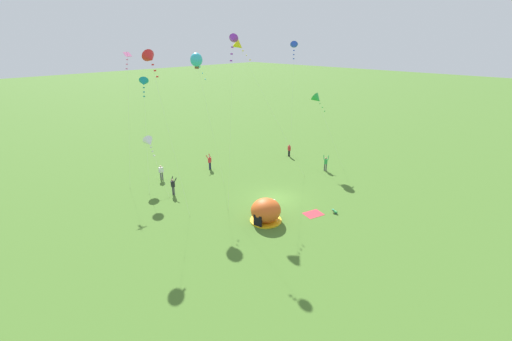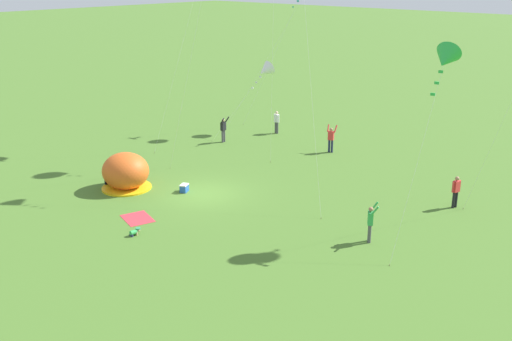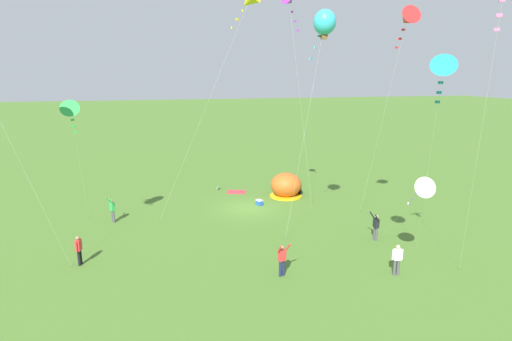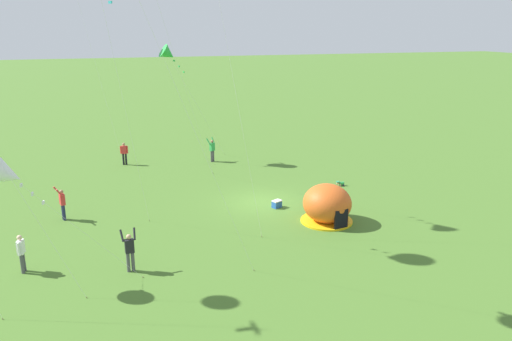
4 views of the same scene
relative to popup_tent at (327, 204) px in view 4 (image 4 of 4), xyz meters
The scene contains 12 objects.
ground_plane 4.71m from the popup_tent, 30.20° to the left, with size 300.00×300.00×0.00m, color #477028.
popup_tent is the anchor object (origin of this frame).
picnic_blanket 4.70m from the popup_tent, 30.30° to the right, with size 1.70×1.30×0.01m, color #CC333D.
cooler_box 3.50m from the popup_tent, 32.21° to the left, with size 0.56×0.64×0.44m.
toddler_crawling 6.61m from the popup_tent, 33.52° to the right, with size 0.28×0.55×0.32m.
person_flying_kite 10.85m from the popup_tent, 103.69° to the left, with size 0.50×0.68×1.89m.
person_near_tent 14.45m from the popup_tent, 12.22° to the left, with size 0.67×0.72×1.89m.
person_with_toddler 14.36m from the popup_tent, 71.03° to the left, with size 0.70×0.58×1.89m.
person_center_field 15.01m from the popup_tent, 94.78° to the left, with size 0.58×0.30×1.72m.
person_strolling 18.06m from the popup_tent, 32.27° to the left, with size 0.33×0.57×1.72m.
kite_green 18.20m from the popup_tent, 20.65° to the left, with size 1.24×5.07×8.94m.
kite_white 15.49m from the popup_tent, 98.96° to the left, with size 1.67×5.52×5.38m.
Camera 4 is at (-26.81, 9.08, 10.21)m, focal length 35.00 mm.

